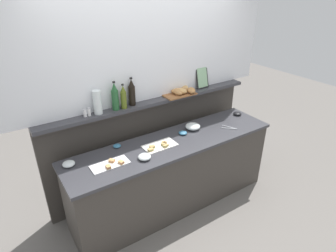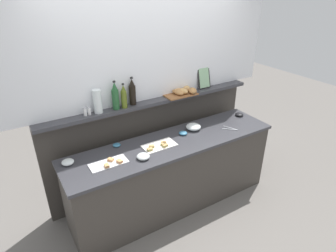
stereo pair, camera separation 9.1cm
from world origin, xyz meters
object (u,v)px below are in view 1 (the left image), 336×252
(glass_bowl_small, at_px, (193,127))
(salt_shaker, at_px, (85,113))
(condiment_bowl_red, at_px, (117,146))
(water_carafe, at_px, (97,102))
(sandwich_platter_rear, at_px, (160,146))
(glass_bowl_large, at_px, (144,157))
(sandwich_platter_side, at_px, (111,164))
(glass_bowl_medium, at_px, (69,164))
(serving_tongs, at_px, (229,128))
(condiment_bowl_dark, at_px, (237,114))
(pepper_shaker, at_px, (89,112))
(olive_oil_bottle, at_px, (123,97))
(bread_basket, at_px, (181,91))
(wine_bottle_green, at_px, (115,97))
(condiment_bowl_cream, at_px, (183,133))
(framed_picture, at_px, (202,77))
(wine_bottle_dark, at_px, (132,93))

(glass_bowl_small, bearing_deg, salt_shaker, 166.09)
(condiment_bowl_red, bearing_deg, water_carafe, 119.19)
(sandwich_platter_rear, distance_m, glass_bowl_large, 0.29)
(sandwich_platter_side, distance_m, salt_shaker, 0.60)
(glass_bowl_medium, distance_m, serving_tongs, 1.88)
(condiment_bowl_dark, height_order, pepper_shaker, pepper_shaker)
(sandwich_platter_side, bearing_deg, condiment_bowl_red, 55.55)
(salt_shaker, bearing_deg, glass_bowl_medium, -140.37)
(olive_oil_bottle, bearing_deg, bread_basket, 0.25)
(wine_bottle_green, bearing_deg, sandwich_platter_side, -122.63)
(condiment_bowl_cream, bearing_deg, wine_bottle_green, 153.59)
(serving_tongs, bearing_deg, salt_shaker, 161.57)
(sandwich_platter_side, distance_m, serving_tongs, 1.52)
(condiment_bowl_dark, bearing_deg, salt_shaker, 171.25)
(salt_shaker, relative_size, bread_basket, 0.21)
(sandwich_platter_side, height_order, olive_oil_bottle, olive_oil_bottle)
(pepper_shaker, bearing_deg, sandwich_platter_side, -89.27)
(sandwich_platter_side, bearing_deg, framed_picture, 18.05)
(wine_bottle_dark, xyz_separation_m, framed_picture, (1.01, 0.02, -0.01))
(serving_tongs, distance_m, framed_picture, 0.74)
(condiment_bowl_dark, relative_size, condiment_bowl_red, 1.28)
(glass_bowl_small, distance_m, serving_tongs, 0.45)
(wine_bottle_dark, height_order, salt_shaker, wine_bottle_dark)
(glass_bowl_medium, bearing_deg, bread_basket, 8.78)
(condiment_bowl_cream, height_order, serving_tongs, condiment_bowl_cream)
(condiment_bowl_cream, xyz_separation_m, wine_bottle_green, (-0.66, 0.33, 0.48))
(glass_bowl_medium, height_order, water_carafe, water_carafe)
(glass_bowl_small, xyz_separation_m, wine_bottle_dark, (-0.63, 0.31, 0.46))
(glass_bowl_large, bearing_deg, bread_basket, 32.63)
(sandwich_platter_rear, bearing_deg, wine_bottle_dark, 100.89)
(sandwich_platter_rear, bearing_deg, sandwich_platter_side, -176.26)
(condiment_bowl_cream, xyz_separation_m, wine_bottle_dark, (-0.45, 0.35, 0.48))
(glass_bowl_small, bearing_deg, bread_basket, 85.46)
(serving_tongs, height_order, salt_shaker, salt_shaker)
(glass_bowl_small, relative_size, condiment_bowl_red, 2.11)
(condiment_bowl_cream, distance_m, pepper_shaker, 1.08)
(water_carafe, bearing_deg, sandwich_platter_side, -101.45)
(olive_oil_bottle, bearing_deg, glass_bowl_large, -95.93)
(olive_oil_bottle, distance_m, wine_bottle_green, 0.09)
(sandwich_platter_rear, height_order, bread_basket, bread_basket)
(glass_bowl_large, height_order, glass_bowl_medium, glass_bowl_large)
(sandwich_platter_side, bearing_deg, sandwich_platter_rear, 3.74)
(glass_bowl_medium, distance_m, condiment_bowl_cream, 1.30)
(condiment_bowl_cream, xyz_separation_m, water_carafe, (-0.86, 0.33, 0.46))
(olive_oil_bottle, height_order, wine_bottle_green, wine_bottle_green)
(condiment_bowl_cream, bearing_deg, wine_bottle_dark, 142.40)
(condiment_bowl_red, bearing_deg, glass_bowl_large, -69.83)
(sandwich_platter_side, bearing_deg, condiment_bowl_dark, 4.83)
(condiment_bowl_cream, bearing_deg, glass_bowl_medium, 176.14)
(wine_bottle_green, bearing_deg, bread_basket, -0.71)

